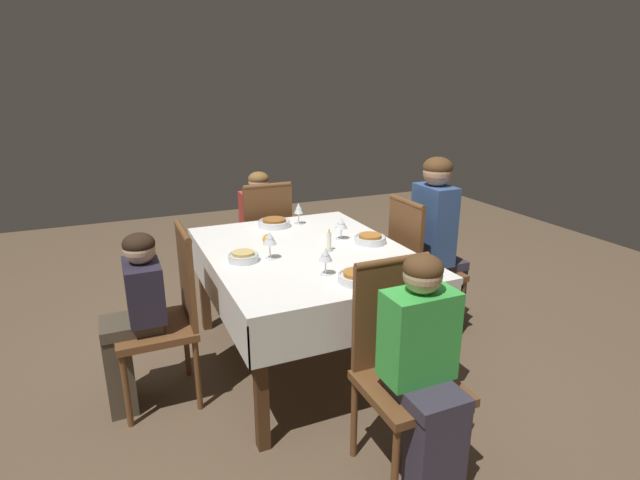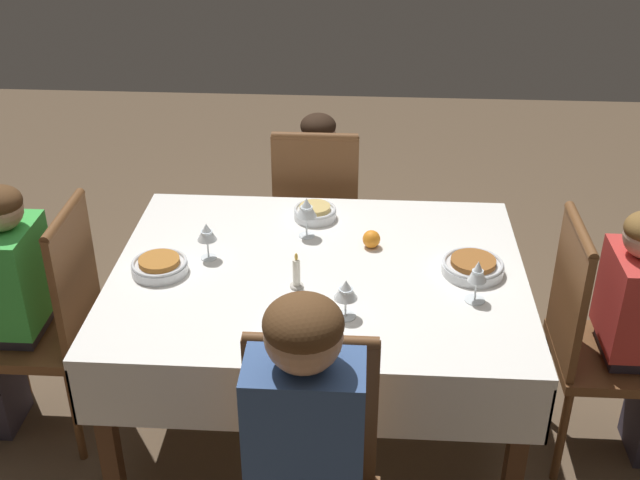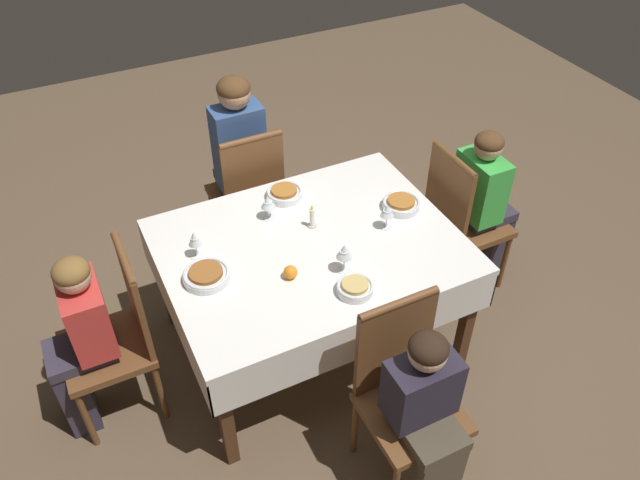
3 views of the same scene
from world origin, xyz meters
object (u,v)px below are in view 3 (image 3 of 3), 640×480
object	(u,v)px
chair_south	(405,388)
wine_glass_west	(195,239)
bowl_south	(355,288)
candle_centerpiece	(312,219)
chair_west	(118,332)
bowl_west	(206,275)
person_child_red	(80,339)
person_child_green	(485,201)
person_adult_denim	(238,155)
person_child_dark	(427,418)
bowl_north	(284,193)
chair_north	(249,191)
wine_glass_south	(344,252)
dining_table	(310,255)
wine_glass_north	(268,203)
chair_east	(460,216)
orange_fruit	(290,272)
bowl_east	(401,204)
wine_glass_east	(387,211)

from	to	relation	value
chair_south	wine_glass_west	xyz separation A→B (m)	(-0.60, 1.00, 0.32)
bowl_south	candle_centerpiece	world-z (taller)	candle_centerpiece
chair_west	bowl_west	world-z (taller)	chair_west
person_child_red	person_child_green	bearing A→B (deg)	90.07
person_adult_denim	person_child_dark	distance (m)	2.01
bowl_north	chair_north	bearing A→B (deg)	98.84
chair_south	person_child_red	bearing A→B (deg)	144.37
chair_west	person_child_red	distance (m)	0.18
chair_north	person_child_dark	bearing A→B (deg)	92.67
person_adult_denim	wine_glass_south	xyz separation A→B (m)	(0.09, -1.24, 0.16)
bowl_west	person_child_dark	bearing A→B (deg)	-58.36
dining_table	person_adult_denim	world-z (taller)	person_adult_denim
wine_glass_north	bowl_west	world-z (taller)	wine_glass_north
chair_east	orange_fruit	bearing A→B (deg)	100.98
dining_table	bowl_west	xyz separation A→B (m)	(-0.55, -0.01, 0.11)
dining_table	wine_glass_south	bearing A→B (deg)	-75.78
chair_north	chair_west	distance (m)	1.25
chair_south	bowl_east	size ratio (longest dim) A/B	4.84
chair_north	bowl_west	size ratio (longest dim) A/B	4.40
dining_table	person_child_dark	xyz separation A→B (m)	(0.06, -1.01, -0.12)
person_adult_denim	orange_fruit	world-z (taller)	person_adult_denim
wine_glass_west	candle_centerpiece	world-z (taller)	wine_glass_west
chair_north	person_adult_denim	world-z (taller)	person_adult_denim
orange_fruit	chair_east	bearing A→B (deg)	10.98
chair_west	person_adult_denim	size ratio (longest dim) A/B	0.79
chair_east	candle_centerpiece	bearing A→B (deg)	85.86
bowl_west	person_adult_denim	bearing A→B (deg)	62.31
person_child_green	bowl_west	bearing A→B (deg)	92.24
wine_glass_north	bowl_south	xyz separation A→B (m)	(0.15, -0.69, -0.07)
chair_south	orange_fruit	bearing A→B (deg)	110.85
chair_south	person_adult_denim	distance (m)	1.84
chair_west	person_child_dark	distance (m)	1.50
dining_table	bowl_north	xyz separation A→B (m)	(0.04, 0.42, 0.11)
person_child_dark	bowl_west	bearing A→B (deg)	121.64
dining_table	person_adult_denim	size ratio (longest dim) A/B	1.20
wine_glass_east	chair_south	bearing A→B (deg)	-114.23
person_adult_denim	bowl_east	xyz separation A→B (m)	(0.59, -0.94, 0.07)
chair_south	wine_glass_north	xyz separation A→B (m)	(-0.17, 1.12, 0.31)
bowl_west	wine_glass_south	bearing A→B (deg)	-20.71
bowl_west	bowl_south	xyz separation A→B (m)	(0.59, -0.38, 0.00)
person_adult_denim	bowl_west	distance (m)	1.14
wine_glass_west	chair_west	bearing A→B (deg)	-166.00
orange_fruit	chair_north	bearing A→B (deg)	80.79
chair_east	bowl_east	world-z (taller)	chair_east
chair_north	wine_glass_west	world-z (taller)	chair_north
chair_east	person_child_green	bearing A→B (deg)	-90.00
dining_table	chair_north	world-z (taller)	chair_north
person_adult_denim	person_child_red	xyz separation A→B (m)	(-1.15, -0.94, -0.14)
chair_west	wine_glass_west	size ratio (longest dim) A/B	6.34
wine_glass_north	person_child_green	bearing A→B (deg)	-10.39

